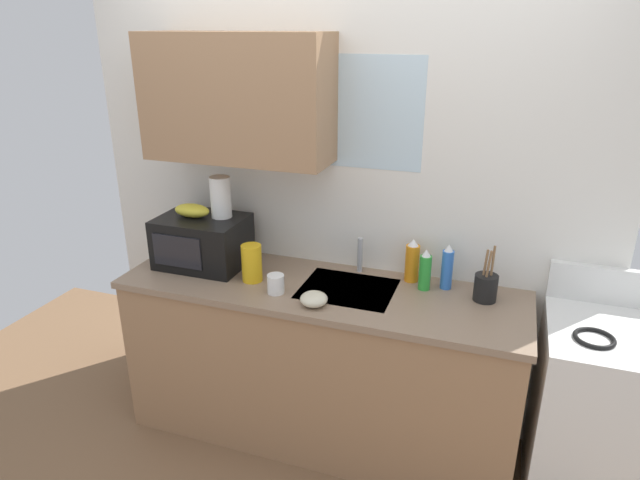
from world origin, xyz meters
TOP-DOWN VIEW (x-y plane):
  - kitchen_wall_assembly at (-0.10, 0.31)m, footprint 2.82×0.42m
  - counter_unit at (0.00, 0.00)m, footprint 2.05×0.63m
  - sink_faucet at (0.14, 0.24)m, footprint 0.03×0.03m
  - stove_range at (1.37, 0.00)m, footprint 0.60×0.60m
  - microwave at (-0.69, 0.05)m, footprint 0.46×0.35m
  - banana_bunch at (-0.74, 0.05)m, footprint 0.20×0.11m
  - paper_towel_roll at (-0.59, 0.10)m, footprint 0.11×0.11m
  - dish_soap_bottle_orange at (0.42, 0.22)m, footprint 0.07×0.07m
  - dish_soap_bottle_green at (0.50, 0.14)m, footprint 0.06×0.06m
  - dish_soap_bottle_blue at (0.60, 0.19)m, footprint 0.06×0.06m
  - cereal_canister at (-0.35, -0.05)m, footprint 0.10×0.10m
  - mug_white at (-0.18, -0.14)m, footprint 0.08×0.08m
  - utensil_crock at (0.79, 0.12)m, footprint 0.11×0.11m
  - small_bowl at (0.04, -0.20)m, footprint 0.13×0.13m

SIDE VIEW (x-z plane):
  - stove_range at x=1.37m, z-range -0.08..1.00m
  - counter_unit at x=0.00m, z-range 0.01..0.91m
  - small_bowl at x=0.04m, z-range 0.90..0.96m
  - mug_white at x=-0.18m, z-range 0.90..0.99m
  - utensil_crock at x=0.79m, z-range 0.83..1.11m
  - sink_faucet at x=0.14m, z-range 0.90..1.09m
  - cereal_canister at x=-0.35m, z-range 0.90..1.09m
  - dish_soap_bottle_green at x=0.50m, z-range 0.89..1.11m
  - dish_soap_bottle_orange at x=0.42m, z-range 0.89..1.12m
  - dish_soap_bottle_blue at x=0.60m, z-range 0.89..1.13m
  - microwave at x=-0.69m, z-range 0.90..1.17m
  - banana_bunch at x=-0.74m, z-range 1.17..1.24m
  - paper_towel_roll at x=-0.59m, z-range 1.17..1.39m
  - kitchen_wall_assembly at x=-0.10m, z-range 0.12..2.62m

